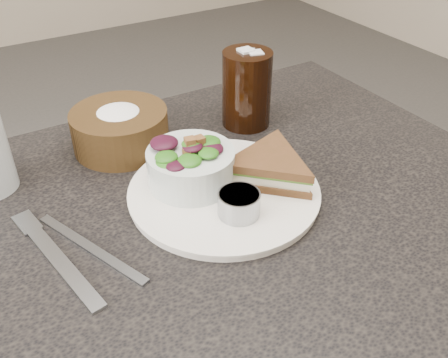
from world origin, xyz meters
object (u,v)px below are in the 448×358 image
dinner_plate (224,192)px  bread_basket (119,123)px  sandwich (269,167)px  salad_bowl (191,161)px  dressing_ramekin (239,204)px  cola_glass (247,86)px

dinner_plate → bread_basket: (-0.08, 0.21, 0.04)m
sandwich → salad_bowl: size_ratio=1.23×
sandwich → salad_bowl: salad_bowl is taller
sandwich → dressing_ramekin: size_ratio=2.72×
sandwich → cola_glass: cola_glass is taller
dressing_ramekin → bread_basket: 0.27m
dressing_ramekin → cola_glass: bearing=54.9°
dressing_ramekin → bread_basket: bearing=103.7°
dinner_plate → salad_bowl: size_ratio=2.16×
sandwich → bread_basket: bearing=168.0°
dressing_ramekin → sandwich: bearing=29.3°
sandwich → salad_bowl: 0.12m
dinner_plate → salad_bowl: bearing=128.7°
dressing_ramekin → cola_glass: size_ratio=0.39×
dinner_plate → sandwich: bearing=-10.4°
sandwich → cola_glass: 0.20m
dinner_plate → dressing_ramekin: 0.06m
dinner_plate → bread_basket: 0.22m
sandwich → bread_basket: (-0.15, 0.22, 0.01)m
salad_bowl → dressing_ramekin: (0.02, -0.10, -0.02)m
salad_bowl → bread_basket: 0.17m
dressing_ramekin → salad_bowl: bearing=101.4°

